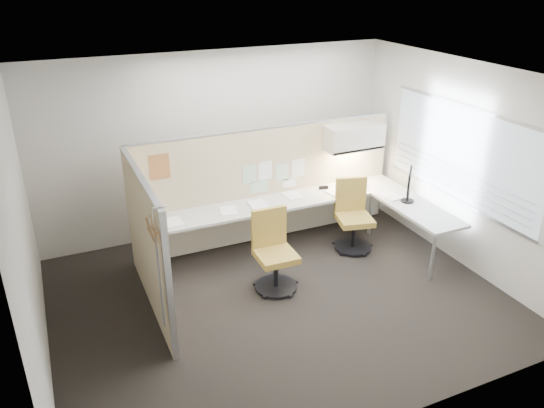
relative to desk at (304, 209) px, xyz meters
name	(u,v)px	position (x,y,z in m)	size (l,w,h in m)	color
floor	(278,298)	(-0.93, -1.13, -0.61)	(5.50, 4.50, 0.01)	black
ceiling	(280,77)	(-0.93, -1.13, 2.20)	(5.50, 4.50, 0.01)	white
wall_back	(217,144)	(-0.93, 1.12, 0.80)	(5.50, 0.02, 2.80)	beige
wall_front	(394,299)	(-0.93, -3.38, 0.80)	(5.50, 0.02, 2.80)	beige
wall_left	(25,244)	(-3.68, -1.13, 0.80)	(0.02, 4.50, 2.80)	beige
wall_right	(461,165)	(1.82, -1.13, 0.80)	(0.02, 4.50, 2.80)	beige
window_pane	(461,155)	(1.79, -1.13, 0.95)	(0.01, 2.80, 1.30)	#AAB5C5
partition_back	(267,185)	(-0.38, 0.47, 0.27)	(4.10, 0.06, 1.75)	beige
partition_left	(147,244)	(-2.43, -0.63, 0.27)	(0.06, 2.20, 1.75)	beige
desk	(304,209)	(0.00, 0.00, 0.00)	(4.00, 2.07, 0.73)	beige
overhead_bin	(354,137)	(0.97, 0.26, 0.91)	(0.90, 0.36, 0.38)	beige
task_light_strip	(353,150)	(0.97, 0.26, 0.70)	(0.60, 0.06, 0.02)	#FFEABF
pinned_papers	(273,175)	(-0.30, 0.44, 0.43)	(1.01, 0.00, 0.47)	#8CBF8C
poster	(159,167)	(-1.98, 0.44, 0.82)	(0.28, 0.00, 0.35)	orange
chair_left	(274,253)	(-0.87, -0.84, -0.11)	(0.56, 0.56, 1.05)	black
chair_right	(353,217)	(0.64, -0.34, -0.11)	(0.59, 0.61, 1.05)	black
monitor	(409,184)	(1.37, -0.64, 0.41)	(0.32, 0.36, 0.48)	black
phone	(358,184)	(1.03, 0.14, 0.18)	(0.26, 0.24, 0.12)	black
stapler	(323,187)	(0.48, 0.28, 0.15)	(0.14, 0.04, 0.05)	black
tape_dispenser	(350,185)	(0.90, 0.20, 0.16)	(0.10, 0.06, 0.06)	black
coat_hook	(155,242)	(-2.51, -1.63, 0.82)	(0.18, 0.45, 1.34)	silver
paper_stack_0	(173,223)	(-1.94, 0.06, 0.14)	(0.23, 0.30, 0.03)	white
paper_stack_1	(228,211)	(-1.14, 0.12, 0.14)	(0.23, 0.30, 0.02)	white
paper_stack_2	(258,206)	(-0.70, 0.08, 0.15)	(0.23, 0.30, 0.05)	white
paper_stack_3	(292,196)	(-0.08, 0.23, 0.14)	(0.23, 0.30, 0.02)	white
paper_stack_4	(336,193)	(0.57, 0.05, 0.14)	(0.23, 0.30, 0.02)	white
paper_stack_5	(391,196)	(1.26, -0.40, 0.14)	(0.23, 0.30, 0.02)	white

